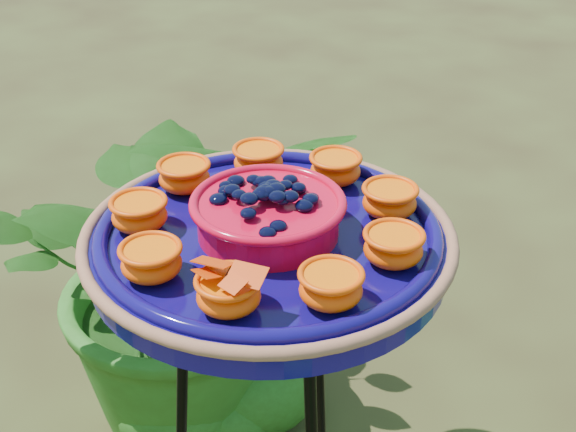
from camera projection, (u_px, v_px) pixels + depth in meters
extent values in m
torus|color=black|center=(269.00, 267.00, 1.09)|extent=(0.28, 0.28, 0.02)
cylinder|color=#0E0753|center=(269.00, 246.00, 1.08)|extent=(0.49, 0.49, 0.04)
torus|color=#986945|center=(268.00, 234.00, 1.07)|extent=(0.50, 0.50, 0.02)
torus|color=#0E0753|center=(268.00, 232.00, 1.06)|extent=(0.46, 0.46, 0.02)
cylinder|color=red|center=(268.00, 218.00, 1.05)|extent=(0.19, 0.19, 0.05)
torus|color=red|center=(268.00, 202.00, 1.04)|extent=(0.21, 0.21, 0.01)
ellipsoid|color=black|center=(268.00, 198.00, 1.04)|extent=(0.17, 0.17, 0.03)
ellipsoid|color=#FF4302|center=(393.00, 250.00, 1.00)|extent=(0.07, 0.07, 0.04)
cylinder|color=#FF6505|center=(394.00, 237.00, 0.99)|extent=(0.07, 0.07, 0.01)
ellipsoid|color=#FF4302|center=(389.00, 203.00, 1.10)|extent=(0.07, 0.07, 0.04)
cylinder|color=#FF6505|center=(390.00, 191.00, 1.09)|extent=(0.07, 0.07, 0.01)
ellipsoid|color=#FF4302|center=(335.00, 171.00, 1.18)|extent=(0.07, 0.07, 0.04)
cylinder|color=#FF6505|center=(336.00, 160.00, 1.17)|extent=(0.07, 0.07, 0.01)
ellipsoid|color=#FF4302|center=(259.00, 162.00, 1.20)|extent=(0.07, 0.07, 0.04)
cylinder|color=#FF6505|center=(258.00, 151.00, 1.19)|extent=(0.07, 0.07, 0.01)
ellipsoid|color=#FF4302|center=(184.00, 179.00, 1.16)|extent=(0.07, 0.07, 0.04)
cylinder|color=#FF6505|center=(184.00, 167.00, 1.15)|extent=(0.07, 0.07, 0.01)
ellipsoid|color=#FF4302|center=(140.00, 216.00, 1.07)|extent=(0.07, 0.07, 0.04)
cylinder|color=#FF6505|center=(138.00, 204.00, 1.06)|extent=(0.07, 0.07, 0.01)
ellipsoid|color=#FF4302|center=(152.00, 264.00, 0.97)|extent=(0.07, 0.07, 0.04)
cylinder|color=#FF6505|center=(150.00, 251.00, 0.96)|extent=(0.07, 0.07, 0.01)
ellipsoid|color=#FF4302|center=(229.00, 296.00, 0.91)|extent=(0.07, 0.07, 0.04)
cylinder|color=#FF6505|center=(228.00, 283.00, 0.90)|extent=(0.07, 0.07, 0.01)
ellipsoid|color=#FF4302|center=(331.00, 290.00, 0.92)|extent=(0.07, 0.07, 0.04)
cylinder|color=#FF6505|center=(331.00, 277.00, 0.91)|extent=(0.07, 0.07, 0.01)
cylinder|color=black|center=(228.00, 275.00, 0.90)|extent=(0.01, 0.03, 0.00)
cube|color=#FF4405|center=(213.00, 262.00, 0.91)|extent=(0.05, 0.04, 0.01)
cube|color=#FF4405|center=(247.00, 275.00, 0.89)|extent=(0.05, 0.04, 0.01)
imported|color=#255215|center=(188.00, 262.00, 1.94)|extent=(1.12, 1.10, 0.94)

